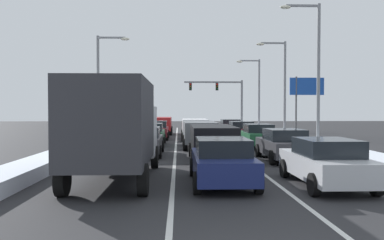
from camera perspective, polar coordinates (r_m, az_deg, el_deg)
ground_plane at (r=23.62m, az=1.75°, el=-4.42°), size 120.00×120.00×0.00m
lane_stripe_between_right_lane_and_center_lane at (r=28.28m, az=4.60°, el=-3.44°), size 0.14×49.97×0.01m
lane_stripe_between_center_lane_and_left_lane at (r=28.09m, az=-2.32°, el=-3.46°), size 0.14×49.97×0.01m
snow_bank_right_shoulder at (r=29.34m, az=14.96°, el=-2.86°), size 1.65×49.97×0.46m
snow_bank_left_shoulder at (r=28.61m, az=-13.01°, el=-2.93°), size 1.49×49.97×0.49m
sedan_silver_right_lane_nearest at (r=13.42m, az=18.63°, el=-5.74°), size 2.00×4.50×1.51m
sedan_charcoal_right_lane_second at (r=19.50m, az=13.03°, el=-3.46°), size 2.00×4.50×1.51m
sedan_green_right_lane_third at (r=25.93m, az=9.43°, el=-2.21°), size 2.00×4.50×1.51m
sedan_maroon_right_lane_fourth at (r=31.48m, az=7.04°, el=-1.55°), size 2.00×4.50×1.51m
sedan_red_right_lane_fifth at (r=37.97m, az=5.50°, el=-1.03°), size 2.00×4.50×1.51m
sedan_navy_center_lane_nearest at (r=13.01m, az=4.34°, el=-5.89°), size 2.00×4.50×1.51m
suv_black_center_lane_second at (r=18.85m, az=2.96°, el=-2.82°), size 2.16×4.90×1.67m
suv_gray_center_lane_third at (r=25.04m, az=1.13°, el=-1.75°), size 2.16×4.90×1.67m
suv_white_center_lane_fourth at (r=31.88m, az=0.39°, el=-1.05°), size 2.16×4.90×1.67m
sedan_tan_center_lane_fifth at (r=37.81m, az=0.51°, el=-1.03°), size 2.00×4.50×1.51m
box_truck_left_lane_nearest at (r=13.73m, az=-10.84°, el=-0.76°), size 2.53×7.20×3.36m
sedan_charcoal_left_lane_second at (r=21.35m, az=-6.91°, el=-3.00°), size 2.00×4.50×1.51m
sedan_green_left_lane_third at (r=27.26m, az=-5.99°, el=-2.02°), size 2.00×4.50×1.51m
sedan_maroon_left_lane_fourth at (r=32.80m, az=-5.10°, el=-1.42°), size 2.00×4.50×1.51m
suv_red_left_lane_fifth at (r=39.27m, az=-4.44°, el=-0.57°), size 2.16×4.90×1.67m
traffic_light_gantry at (r=51.06m, az=4.58°, el=3.81°), size 7.54×0.47×6.20m
street_lamp_right_near at (r=27.36m, az=17.07°, el=7.88°), size 2.66×0.36×9.35m
street_lamp_right_mid at (r=36.05m, az=12.65°, el=5.60°), size 2.66×0.36×8.44m
street_lamp_right_far at (r=44.78m, az=9.15°, el=4.52°), size 2.66×0.36×8.01m
street_lamp_left_mid at (r=33.13m, az=-12.74°, el=5.94°), size 2.66×0.36×8.42m
roadside_sign_right at (r=38.43m, az=16.17°, el=3.80°), size 3.20×0.16×5.50m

